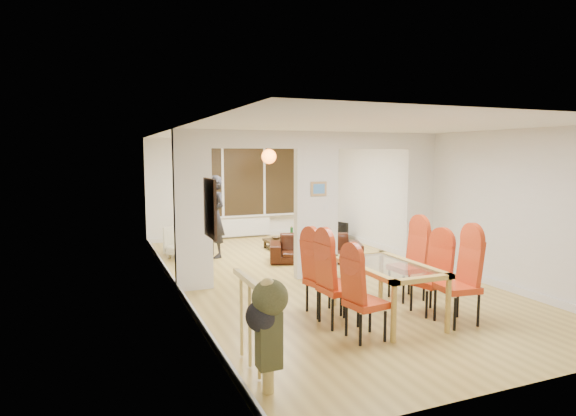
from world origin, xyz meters
TOP-DOWN VIEW (x-y plane):
  - floor at (0.00, 0.00)m, footprint 5.00×9.00m
  - room_walls at (0.00, 0.00)m, footprint 5.00×9.00m
  - divider_wall at (0.00, 0.00)m, footprint 5.00×0.18m
  - bay_window_blinds at (0.00, 4.44)m, footprint 3.00×0.08m
  - radiator at (0.00, 4.40)m, footprint 1.40×0.08m
  - pendant_light at (0.30, 3.30)m, footprint 0.36×0.36m
  - stair_newel at (-2.25, -3.20)m, footprint 0.40×1.20m
  - wall_poster at (-2.47, -2.40)m, footprint 0.04×0.52m
  - pillar_photo at (0.00, -0.10)m, footprint 0.30×0.03m
  - dining_table at (-0.08, -2.38)m, footprint 0.90×1.59m
  - dining_chair_la at (-0.73, -2.91)m, footprint 0.47×0.47m
  - dining_chair_lb at (-0.79, -2.35)m, footprint 0.48×0.48m
  - dining_chair_lc at (-0.78, -1.90)m, footprint 0.52×0.52m
  - dining_chair_ra at (0.64, -2.91)m, footprint 0.51×0.51m
  - dining_chair_rb at (0.59, -2.43)m, footprint 0.50×0.50m
  - dining_chair_rc at (0.69, -1.76)m, footprint 0.47×0.47m
  - sofa at (0.53, 1.13)m, footprint 2.02×1.32m
  - armchair at (-1.85, 2.53)m, footprint 1.05×1.05m
  - person at (-1.31, 2.32)m, footprint 0.75×0.61m
  - television at (1.97, 3.11)m, footprint 0.86×0.36m
  - coffee_table at (0.48, 2.66)m, footprint 1.01×0.54m
  - bottle at (0.65, 2.71)m, footprint 0.07×0.07m
  - bowl at (0.24, 2.68)m, footprint 0.21×0.21m
  - shoes at (0.07, -0.33)m, footprint 0.24×0.25m

SIDE VIEW (x-z plane):
  - floor at x=0.00m, z-range -0.01..0.01m
  - shoes at x=0.07m, z-range 0.00..0.10m
  - coffee_table at x=0.48m, z-range 0.00..0.23m
  - television at x=1.97m, z-range 0.00..0.50m
  - bowl at x=0.24m, z-range 0.23..0.28m
  - sofa at x=0.53m, z-range 0.00..0.55m
  - radiator at x=0.00m, z-range 0.05..0.55m
  - armchair at x=-1.85m, z-range 0.00..0.69m
  - bottle at x=0.65m, z-range 0.23..0.50m
  - dining_table at x=-0.08m, z-range 0.00..0.75m
  - dining_chair_la at x=-0.73m, z-range 0.00..1.03m
  - dining_chair_rb at x=0.59m, z-range 0.00..1.04m
  - dining_chair_lc at x=-0.78m, z-range 0.00..1.08m
  - stair_newel at x=-2.25m, z-range 0.00..1.10m
  - dining_chair_rc at x=0.69m, z-range 0.00..1.12m
  - dining_chair_lb at x=-0.79m, z-range 0.00..1.12m
  - dining_chair_ra at x=0.64m, z-range 0.00..1.15m
  - person at x=-1.31m, z-range 0.00..1.76m
  - room_walls at x=0.00m, z-range 0.00..2.60m
  - divider_wall at x=0.00m, z-range 0.00..2.60m
  - bay_window_blinds at x=0.00m, z-range 0.60..2.40m
  - wall_poster at x=-2.47m, z-range 1.27..1.94m
  - pillar_photo at x=0.00m, z-range 1.48..1.73m
  - pendant_light at x=0.30m, z-range 1.97..2.33m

